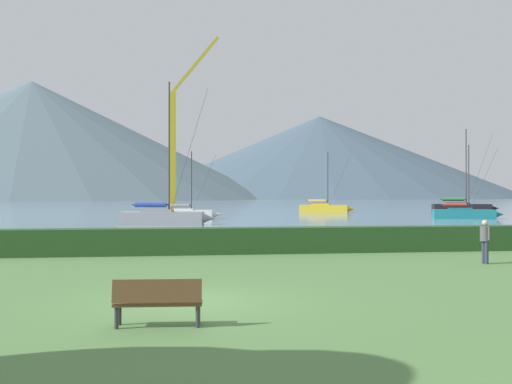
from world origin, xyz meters
name	(u,v)px	position (x,y,z in m)	size (l,w,h in m)	color
ground_plane	(192,302)	(0.00, 0.00, 0.00)	(1000.00, 1000.00, 0.00)	#517A42
harbor_water	(181,205)	(0.00, 137.00, 0.00)	(320.00, 246.00, 0.00)	slate
hedge_line	(187,241)	(0.00, 11.00, 0.57)	(80.00, 1.20, 1.14)	#284C23
sailboat_slip_0	(324,208)	(20.74, 66.39, 0.66)	(8.16, 4.63, 8.81)	gold
sailboat_slip_2	(464,213)	(30.24, 43.33, 0.60)	(7.37, 4.11, 7.99)	#19707A
sailboat_slip_3	(163,217)	(-1.72, 35.67, 0.71)	(8.39, 3.32, 12.43)	#9E9EA3
sailboat_slip_4	(462,207)	(40.55, 63.20, 0.77)	(9.39, 4.95, 12.19)	black
sailboat_slip_5	(188,213)	(0.56, 48.30, 0.55)	(6.86, 3.16, 7.38)	white
park_bench_near_path	(158,300)	(-0.72, -2.47, 0.53)	(1.75, 0.60, 0.95)	brown
person_seated_viewer	(485,238)	(11.08, 6.08, 0.97)	(0.36, 0.57, 1.65)	#2D3347
dock_crane	(175,158)	(-0.96, 56.94, 7.26)	(6.79, 2.00, 22.63)	#333338
distant_hill_west_ridge	(32,140)	(-93.13, 354.49, 37.21)	(305.81, 305.81, 74.42)	slate
distant_hill_central_peak	(320,157)	(109.25, 417.90, 32.45)	(303.18, 303.18, 64.91)	#425666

